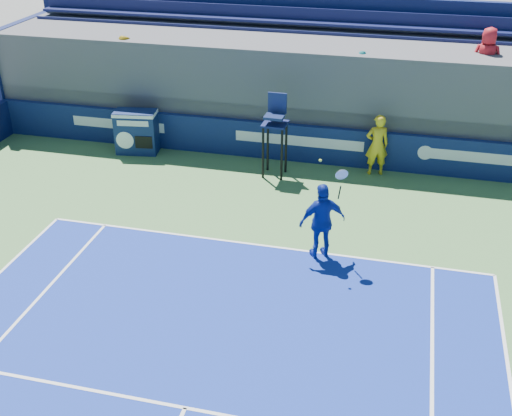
% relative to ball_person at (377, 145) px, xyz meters
% --- Properties ---
extents(ball_person, '(0.78, 0.62, 1.87)m').
position_rel_ball_person_xyz_m(ball_person, '(0.00, 0.00, 0.00)').
color(ball_person, yellow).
rests_on(ball_person, apron).
extents(back_hoarding, '(20.40, 0.21, 1.20)m').
position_rel_ball_person_xyz_m(back_hoarding, '(-2.39, 0.39, -0.34)').
color(back_hoarding, '#0D1B4D').
rests_on(back_hoarding, ground).
extents(match_clock, '(1.41, 0.90, 1.40)m').
position_rel_ball_person_xyz_m(match_clock, '(-7.56, -0.16, -0.20)').
color(match_clock, '#0F1F4F').
rests_on(match_clock, ground).
extents(umpire_chair, '(0.72, 0.72, 2.48)m').
position_rel_ball_person_xyz_m(umpire_chair, '(-2.91, -0.76, 0.58)').
color(umpire_chair, black).
rests_on(umpire_chair, ground).
extents(tennis_player, '(1.19, 0.93, 2.57)m').
position_rel_ball_person_xyz_m(tennis_player, '(-0.88, -4.94, 0.01)').
color(tennis_player, '#122997').
rests_on(tennis_player, apron).
extents(stadium_seating, '(21.00, 4.05, 4.40)m').
position_rel_ball_person_xyz_m(stadium_seating, '(-2.39, 2.44, 0.89)').
color(stadium_seating, '#515156').
rests_on(stadium_seating, ground).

